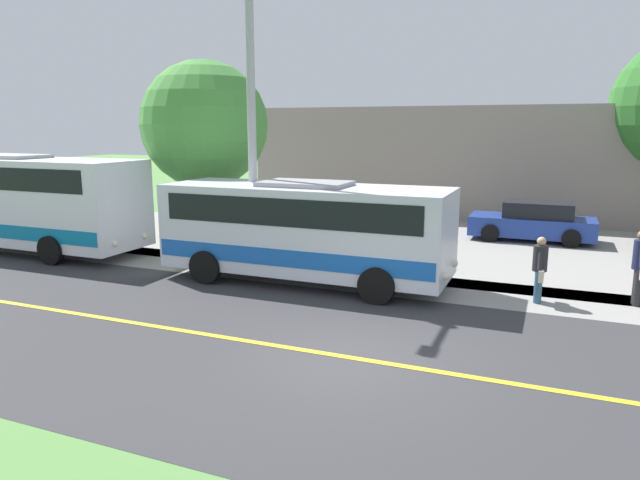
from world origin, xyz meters
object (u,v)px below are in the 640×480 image
Objects in this scene: shuttle_bus_front at (305,227)px; parked_car_near at (533,222)px; pedestrian_waiting at (540,268)px; tree_curbside at (205,125)px; transit_bus_rear at (7,198)px; commercial_building at (464,158)px; street_light_pole at (249,107)px; pedestrian_with_bags at (640,265)px.

shuttle_bus_front is 10.09m from parked_car_near.
shuttle_bus_front is 1.78× the size of parked_car_near.
tree_curbside is at bearing -102.78° from pedestrian_waiting.
transit_bus_rear is 0.55× the size of commercial_building.
street_light_pole reaches higher than shuttle_bus_front.
pedestrian_with_bags is at bearing 93.07° from transit_bus_rear.
shuttle_bus_front is at bearing 60.16° from tree_curbside.
pedestrian_with_bags is at bearing 97.24° from shuttle_bus_front.
pedestrian_waiting is (-0.39, 17.08, -0.92)m from transit_bus_rear.
street_light_pole reaches higher than pedestrian_with_bags.
commercial_building is (-16.86, 12.74, 0.75)m from transit_bus_rear.
shuttle_bus_front is 4.91× the size of pedestrian_waiting.
shuttle_bus_front is 3.68m from street_light_pole.
pedestrian_waiting is at bearing -73.36° from pedestrian_with_bags.
transit_bus_rear reaches higher than shuttle_bus_front.
commercial_building is at bearing 142.91° from transit_bus_rear.
tree_curbside is 15.56m from commercial_building.
commercial_building reaches higher than pedestrian_with_bags.
shuttle_bus_front is 0.75× the size of transit_bus_rear.
shuttle_bus_front is 0.92× the size of street_light_pole.
transit_bus_rear is 5.81× the size of pedestrian_with_bags.
transit_bus_rear is 1.22× the size of street_light_pole.
tree_curbside is (-2.47, -10.91, 3.35)m from pedestrian_waiting.
transit_bus_rear is at bearing -65.13° from tree_curbside.
transit_bus_rear is at bearing -89.98° from shuttle_bus_front.
pedestrian_with_bags reaches higher than pedestrian_waiting.
tree_curbside is (-2.86, 6.17, 2.43)m from transit_bus_rear.
pedestrian_with_bags is 0.21× the size of street_light_pole.
transit_bus_rear is 17.11m from pedestrian_waiting.
street_light_pole is at bearing -11.73° from commercial_building.
street_light_pole is at bearing -86.03° from pedestrian_with_bags.
street_light_pole is (-0.34, -1.83, 3.18)m from shuttle_bus_front.
pedestrian_waiting is at bearing 3.25° from parked_car_near.
parked_car_near is at bearing 24.70° from commercial_building.
street_light_pole is (0.69, -9.92, 3.71)m from pedestrian_with_bags.
commercial_building is at bearing -165.27° from pedestrian_waiting.
parked_car_near is (-8.05, -0.46, -0.16)m from pedestrian_waiting.
tree_curbside reaches higher than parked_car_near.
shuttle_bus_front is at bearing -5.43° from commercial_building.
parked_car_near is at bearing 118.08° from tree_curbside.
street_light_pole reaches higher than tree_curbside.
tree_curbside is at bearing 114.87° from transit_bus_rear.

